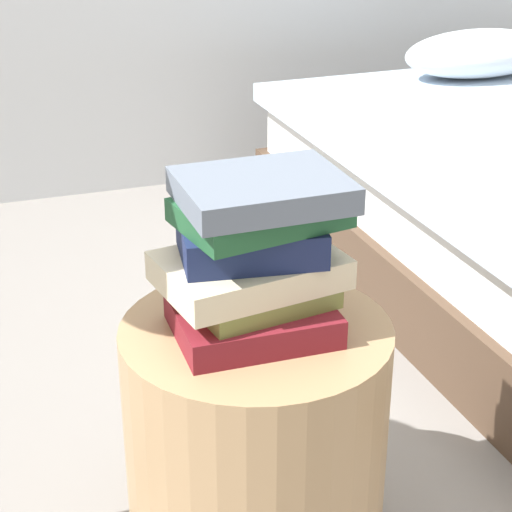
{
  "coord_description": "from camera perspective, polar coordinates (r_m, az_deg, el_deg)",
  "views": [
    {
      "loc": [
        -0.44,
        -1.28,
        1.24
      ],
      "look_at": [
        0.0,
        0.0,
        0.6
      ],
      "focal_mm": 64.13,
      "sensor_mm": 36.0,
      "label": 1
    }
  ],
  "objects": [
    {
      "name": "book_cream",
      "position": [
        1.52,
        -0.4,
        -0.88
      ],
      "size": [
        0.32,
        0.24,
        0.05
      ],
      "primitive_type": "cube",
      "rotation": [
        0.0,
        0.0,
        0.16
      ],
      "color": "beige",
      "rests_on": "book_olive"
    },
    {
      "name": "book_forest",
      "position": [
        1.47,
        0.26,
        2.72
      ],
      "size": [
        0.28,
        0.22,
        0.04
      ],
      "primitive_type": "cube",
      "rotation": [
        0.0,
        0.0,
        0.18
      ],
      "color": "#1E512D",
      "rests_on": "book_navy"
    },
    {
      "name": "side_table",
      "position": [
        1.69,
        0.0,
        -11.47
      ],
      "size": [
        0.47,
        0.47,
        0.47
      ],
      "primitive_type": "cylinder",
      "color": "tan",
      "rests_on": "ground_plane"
    },
    {
      "name": "book_navy",
      "position": [
        1.49,
        -0.34,
        1.02
      ],
      "size": [
        0.25,
        0.19,
        0.06
      ],
      "primitive_type": "cube",
      "rotation": [
        0.0,
        0.0,
        -0.14
      ],
      "color": "#19234C",
      "rests_on": "book_cream"
    },
    {
      "name": "book_olive",
      "position": [
        1.52,
        0.28,
        -2.48
      ],
      "size": [
        0.25,
        0.19,
        0.03
      ],
      "primitive_type": "cube",
      "rotation": [
        0.0,
        0.0,
        0.16
      ],
      "color": "olive",
      "rests_on": "book_maroon"
    },
    {
      "name": "book_slate",
      "position": [
        1.46,
        0.34,
        4.19
      ],
      "size": [
        0.26,
        0.21,
        0.04
      ],
      "primitive_type": "cube",
      "rotation": [
        0.0,
        0.0,
        0.01
      ],
      "color": "slate",
      "rests_on": "book_forest"
    },
    {
      "name": "book_maroon",
      "position": [
        1.53,
        -0.22,
        -3.95
      ],
      "size": [
        0.26,
        0.21,
        0.05
      ],
      "primitive_type": "cube",
      "rotation": [
        0.0,
        0.0,
        -0.02
      ],
      "color": "maroon",
      "rests_on": "side_table"
    }
  ]
}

